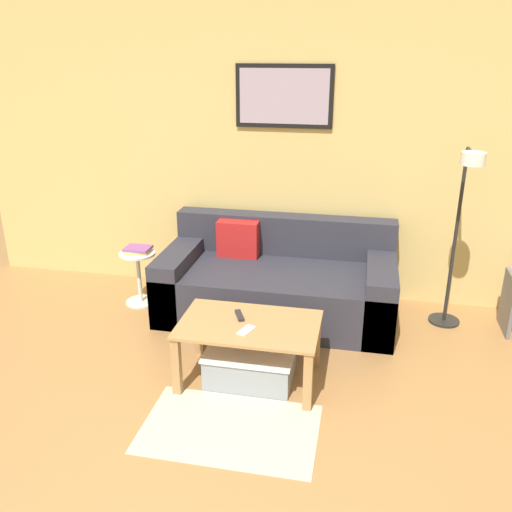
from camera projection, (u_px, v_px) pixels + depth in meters
name	position (u px, v px, depth m)	size (l,w,h in m)	color
wall_back	(273.00, 154.00, 4.75)	(5.60, 0.09, 2.55)	#D6B76B
area_rug	(230.00, 428.00, 3.27)	(1.06, 0.67, 0.01)	#B2B79E
couch	(277.00, 283.00, 4.62)	(1.94, 0.97, 0.78)	#2D2D38
coffee_table	(249.00, 334.00, 3.64)	(0.94, 0.59, 0.43)	#AD7F4C
storage_bin	(251.00, 364.00, 3.72)	(0.60, 0.43, 0.24)	gray
floor_lamp	(461.00, 220.00, 4.09)	(0.25, 0.48, 1.47)	black
side_table	(139.00, 273.00, 4.79)	(0.32, 0.32, 0.48)	silver
book_stack	(138.00, 250.00, 4.71)	(0.22, 0.18, 0.05)	#D8C666
remote_control	(239.00, 315.00, 3.70)	(0.04, 0.15, 0.02)	#232328
cell_phone	(246.00, 330.00, 3.52)	(0.07, 0.14, 0.01)	silver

